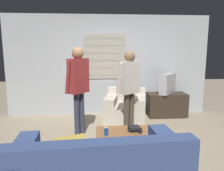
# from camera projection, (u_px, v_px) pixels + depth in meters

# --- Properties ---
(ground_plane) EXTENTS (16.00, 16.00, 0.00)m
(ground_plane) POSITION_uv_depth(u_px,v_px,m) (116.00, 146.00, 3.87)
(ground_plane) COLOR gray
(wall_back) EXTENTS (5.20, 0.08, 2.55)m
(wall_back) POSITION_uv_depth(u_px,v_px,m) (109.00, 65.00, 5.65)
(wall_back) COLOR #ADB2B7
(wall_back) RESTS_ON ground_plane
(armchair_beige) EXTENTS (1.07, 1.05, 0.77)m
(armchair_beige) POSITION_uv_depth(u_px,v_px,m) (126.00, 109.00, 5.10)
(armchair_beige) COLOR beige
(armchair_beige) RESTS_ON ground_plane
(coffee_table) EXTENTS (1.06, 0.54, 0.40)m
(coffee_table) POSITION_uv_depth(u_px,v_px,m) (129.00, 133.00, 3.52)
(coffee_table) COLOR brown
(coffee_table) RESTS_ON ground_plane
(tv_stand) EXTENTS (0.97, 0.48, 0.59)m
(tv_stand) POSITION_uv_depth(u_px,v_px,m) (166.00, 105.00, 5.55)
(tv_stand) COLOR #33281E
(tv_stand) RESTS_ON ground_plane
(tv) EXTENTS (0.55, 0.61, 0.49)m
(tv) POSITION_uv_depth(u_px,v_px,m) (167.00, 84.00, 5.46)
(tv) COLOR #B2B2B7
(tv) RESTS_ON tv_stand
(person_left_standing) EXTENTS (0.49, 0.76, 1.74)m
(person_left_standing) POSITION_uv_depth(u_px,v_px,m) (78.00, 81.00, 4.17)
(person_left_standing) COLOR #33384C
(person_left_standing) RESTS_ON ground_plane
(person_right_standing) EXTENTS (0.50, 0.82, 1.67)m
(person_right_standing) POSITION_uv_depth(u_px,v_px,m) (129.00, 82.00, 4.31)
(person_right_standing) COLOR #4C4233
(person_right_standing) RESTS_ON ground_plane
(book_stack) EXTENTS (0.25, 0.20, 0.07)m
(book_stack) POSITION_uv_depth(u_px,v_px,m) (135.00, 129.00, 3.53)
(book_stack) COLOR black
(book_stack) RESTS_ON coffee_table
(soda_can) EXTENTS (0.07, 0.07, 0.13)m
(soda_can) POSITION_uv_depth(u_px,v_px,m) (106.00, 131.00, 3.34)
(soda_can) COLOR #194C9E
(soda_can) RESTS_ON coffee_table
(spare_remote) EXTENTS (0.07, 0.14, 0.02)m
(spare_remote) POSITION_uv_depth(u_px,v_px,m) (139.00, 132.00, 3.47)
(spare_remote) COLOR black
(spare_remote) RESTS_ON coffee_table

